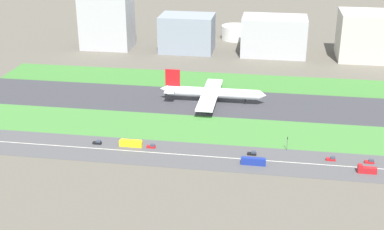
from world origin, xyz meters
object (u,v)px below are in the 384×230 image
at_px(bus_0, 131,143).
at_px(fuel_tank_west, 200,28).
at_px(car_2, 331,159).
at_px(car_1, 98,143).
at_px(airliner, 211,93).
at_px(car_5, 151,146).
at_px(hangar_building, 187,33).
at_px(terminal_building, 107,20).
at_px(cargo_warehouse, 378,36).
at_px(fuel_tank_centre, 236,32).
at_px(truck_0, 366,170).
at_px(office_tower, 274,36).
at_px(car_4, 252,153).
at_px(traffic_light, 287,142).
at_px(bus_1, 253,161).
at_px(car_3, 370,162).

bearing_deg(bus_0, fuel_tank_west, 89.50).
bearing_deg(car_2, car_1, 180.00).
xyz_separation_m(airliner, car_5, (-21.07, -68.00, -5.31)).
distance_m(hangar_building, fuel_tank_west, 45.53).
distance_m(terminal_building, cargo_warehouse, 215.49).
xyz_separation_m(car_1, fuel_tank_centre, (51.56, 227.00, 5.10)).
distance_m(car_5, bus_0, 10.60).
bearing_deg(terminal_building, truck_0, -46.62).
height_order(office_tower, fuel_tank_west, office_tower).
relative_size(car_4, traffic_light, 0.61).
xyz_separation_m(bus_0, cargo_warehouse, (146.61, 182.00, 16.24)).
relative_size(airliner, car_4, 14.77).
bearing_deg(cargo_warehouse, traffic_light, -111.74).
xyz_separation_m(car_2, traffic_light, (-20.79, 7.99, 3.37)).
height_order(bus_1, car_4, bus_1).
bearing_deg(car_5, bus_1, -11.08).
bearing_deg(traffic_light, terminal_building, 130.01).
bearing_deg(office_tower, car_3, -75.23).
bearing_deg(bus_0, traffic_light, 5.91).
bearing_deg(car_3, bus_1, -169.52).
distance_m(car_2, traffic_light, 22.53).
height_order(car_2, fuel_tank_centre, fuel_tank_centre).
height_order(car_4, fuel_tank_centre, fuel_tank_centre).
height_order(car_5, car_2, same).
xyz_separation_m(hangar_building, cargo_warehouse, (148.52, 0.00, 3.36)).
distance_m(office_tower, fuel_tank_centre, 56.88).
bearing_deg(cargo_warehouse, car_5, -126.78).
height_order(bus_0, cargo_warehouse, cargo_warehouse).
bearing_deg(bus_0, office_tower, 69.60).
xyz_separation_m(car_1, bus_1, (79.07, -10.00, 0.90)).
xyz_separation_m(car_5, terminal_building, (-79.38, 182.00, 22.40)).
distance_m(car_3, car_4, 55.04).
relative_size(car_5, fuel_tank_centre, 0.18).
relative_size(car_2, traffic_light, 0.61).
height_order(car_3, cargo_warehouse, cargo_warehouse).
height_order(car_4, office_tower, office_tower).
distance_m(airliner, truck_0, 112.54).
xyz_separation_m(car_5, car_3, (105.12, 0.00, 0.00)).
height_order(car_3, fuel_tank_west, fuel_tank_west).
relative_size(car_4, cargo_warehouse, 0.07).
bearing_deg(hangar_building, airliner, -73.61).
bearing_deg(car_2, hangar_building, 118.77).
relative_size(bus_0, cargo_warehouse, 0.19).
relative_size(airliner, hangar_building, 1.52).
distance_m(car_5, car_2, 87.45).
distance_m(airliner, terminal_building, 152.90).
height_order(terminal_building, cargo_warehouse, terminal_building).
relative_size(car_5, fuel_tank_west, 0.19).
bearing_deg(airliner, office_tower, 72.45).
height_order(traffic_light, office_tower, office_tower).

